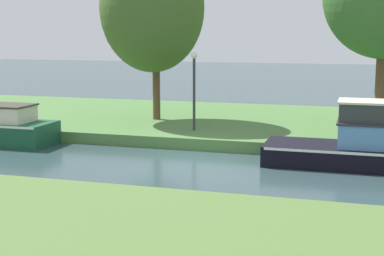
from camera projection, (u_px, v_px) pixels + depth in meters
ground_plane at (193, 165)px, 16.79m from camera, size 120.00×120.00×0.00m
riverbank_far at (241, 123)px, 23.37m from camera, size 72.00×10.00×0.40m
willow_tree_left at (152, 8)px, 22.04m from camera, size 4.06×4.19×6.95m
lamp_post at (194, 81)px, 20.20m from camera, size 0.24×0.24×2.80m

